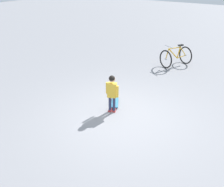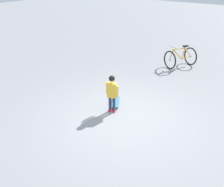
% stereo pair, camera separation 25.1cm
% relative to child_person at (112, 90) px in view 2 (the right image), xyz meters
% --- Properties ---
extents(ground_plane, '(50.00, 50.00, 0.00)m').
position_rel_child_person_xyz_m(ground_plane, '(-0.10, -0.44, -0.66)').
color(ground_plane, gray).
extents(child_person, '(0.24, 0.41, 1.06)m').
position_rel_child_person_xyz_m(child_person, '(0.00, 0.00, 0.00)').
color(child_person, '#2D3351').
rests_on(child_person, ground).
extents(skateboard, '(0.67, 0.51, 0.07)m').
position_rel_child_person_xyz_m(skateboard, '(0.41, 0.17, -0.60)').
color(skateboard, teal).
rests_on(skateboard, ground).
extents(bicycle_mid, '(1.28, 1.12, 0.85)m').
position_rel_child_person_xyz_m(bicycle_mid, '(4.37, -0.11, -0.28)').
color(bicycle_mid, black).
rests_on(bicycle_mid, ground).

